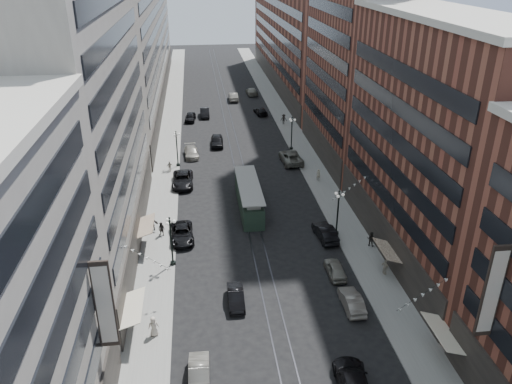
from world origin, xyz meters
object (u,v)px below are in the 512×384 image
pedestrian_1 (154,326)px  car_extra_0 (252,91)px  car_10 (325,232)px  car_extra_1 (352,301)px  pedestrian_2 (162,229)px  lamppost_sw_mid (177,147)px  car_6 (353,383)px  streetcar (249,197)px  pedestrian_4 (385,267)px  pedestrian_8 (318,175)px  pedestrian_6 (170,166)px  pedestrian_5 (152,223)px  lamppost_sw_far (171,240)px  car_13 (217,141)px  lamppost_se_far (338,211)px  car_7 (183,180)px  car_12 (261,111)px  car_9 (190,117)px  car_8 (191,152)px  car_11 (291,157)px  car_2 (182,234)px  lamppost_se_mid (292,132)px  car_5 (236,297)px  car_4 (335,269)px  pedestrian_9 (284,119)px  car_1 (199,375)px  car_extra_2 (205,113)px  pedestrian_7 (371,239)px  car_14 (233,97)px

pedestrian_1 → car_extra_0: (17.25, 79.22, -0.27)m
car_10 → car_extra_1: car_10 is taller
pedestrian_2 → car_extra_1: (17.73, -14.93, -0.26)m
lamppost_sw_mid → car_6: bearing=-73.3°
streetcar → car_6: bearing=-81.8°
pedestrian_4 → pedestrian_8: (-1.23, 23.47, 0.05)m
pedestrian_6 → pedestrian_8: (21.01, -5.81, 0.08)m
pedestrian_5 → pedestrian_6: 17.39m
lamppost_sw_far → car_13: (6.34, 35.46, -2.23)m
lamppost_se_far → car_7: bearing=137.7°
lamppost_sw_far → car_6: size_ratio=0.95×
lamppost_se_far → car_6: lamppost_se_far is taller
car_10 → car_12: bearing=-94.1°
pedestrian_6 → car_extra_1: size_ratio=0.35×
pedestrian_4 → car_9: (-19.19, 54.40, -0.16)m
car_10 → car_13: (-10.60, 32.06, 0.05)m
car_10 → car_8: bearing=-66.9°
pedestrian_1 → car_11: bearing=-123.5°
car_2 → pedestrian_4: pedestrian_4 is taller
lamppost_se_mid → car_2: bearing=-123.1°
car_5 → car_10: car_10 is taller
car_11 → car_10: bearing=86.3°
lamppost_sw_far → car_9: lamppost_sw_far is taller
pedestrian_6 → car_11: bearing=170.5°
lamppost_sw_far → car_4: 16.79m
lamppost_sw_mid → pedestrian_9: 26.92m
car_4 → lamppost_se_mid: bearing=-92.8°
lamppost_se_mid → car_extra_1: bearing=-92.9°
car_1 → car_extra_0: car_extra_0 is taller
pedestrian_2 → car_10: (18.34, -2.64, -0.17)m
car_extra_1 → car_10: bearing=-93.0°
car_2 → pedestrian_8: (18.98, 13.95, 0.25)m
car_5 → pedestrian_1: pedestrian_1 is taller
pedestrian_6 → car_extra_0: 46.94m
pedestrian_6 → pedestrian_8: 21.80m
car_2 → lamppost_se_far: bearing=-7.1°
car_7 → car_11: car_11 is taller
car_13 → car_extra_1: 45.46m
car_5 → car_12: (10.07, 59.77, 0.03)m
car_1 → car_12: (13.60, 68.87, -0.01)m
lamppost_se_mid → car_12: lamppost_se_mid is taller
car_6 → pedestrian_6: (-14.70, 43.23, 0.08)m
pedestrian_6 → pedestrian_9: 29.12m
car_extra_0 → car_extra_2: size_ratio=1.08×
car_6 → pedestrian_5: 30.52m
car_13 → pedestrian_7: pedestrian_7 is taller
lamppost_se_far → pedestrian_7: size_ratio=3.24×
lamppost_sw_mid → pedestrian_5: lamppost_sw_mid is taller
car_12 → car_14: size_ratio=0.93×
car_14 → car_extra_1: 73.22m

